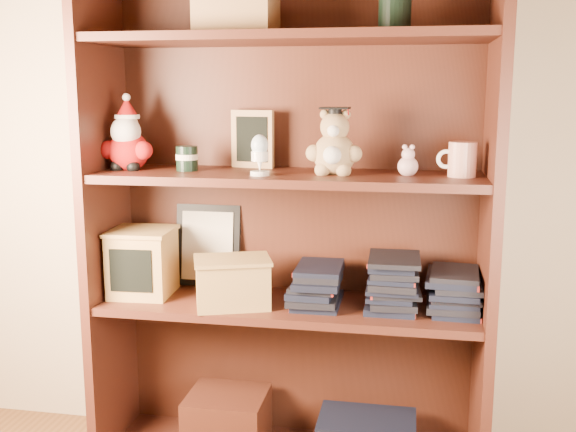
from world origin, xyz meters
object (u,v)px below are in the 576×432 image
(treats_box, at_px, (143,262))
(bookcase, at_px, (290,226))
(grad_teddy_bear, at_px, (334,148))
(teacher_mug, at_px, (461,159))

(treats_box, bearing_deg, bookcase, 6.30)
(bookcase, bearing_deg, grad_teddy_bear, -21.98)
(bookcase, xyz_separation_m, teacher_mug, (0.50, -0.05, 0.22))
(bookcase, relative_size, grad_teddy_bear, 8.00)
(bookcase, distance_m, grad_teddy_bear, 0.29)
(bookcase, height_order, grad_teddy_bear, bookcase)
(bookcase, distance_m, teacher_mug, 0.55)
(teacher_mug, height_order, treats_box, teacher_mug)
(treats_box, bearing_deg, teacher_mug, 0.05)
(bookcase, relative_size, teacher_mug, 14.37)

